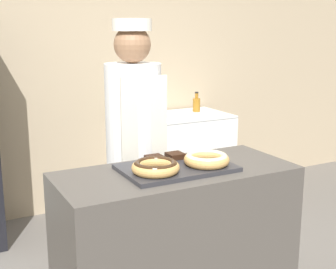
{
  "coord_description": "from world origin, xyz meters",
  "views": [
    {
      "loc": [
        -1.19,
        -2.16,
        1.73
      ],
      "look_at": [
        0.0,
        0.1,
        1.15
      ],
      "focal_mm": 50.0,
      "sensor_mm": 36.0,
      "label": 1
    }
  ],
  "objects": [
    {
      "name": "donut_light_glaze",
      "position": [
        0.16,
        -0.06,
        1.03
      ],
      "size": [
        0.25,
        0.25,
        0.06
      ],
      "color": "tan",
      "rests_on": "serving_tray"
    },
    {
      "name": "bottle_amber",
      "position": [
        1.25,
        1.85,
        0.98
      ],
      "size": [
        0.07,
        0.07,
        0.2
      ],
      "color": "#99661E",
      "rests_on": "chest_freezer"
    },
    {
      "name": "bottle_green",
      "position": [
        0.53,
        1.82,
        0.99
      ],
      "size": [
        0.07,
        0.07,
        0.23
      ],
      "color": "#2D8C38",
      "rests_on": "chest_freezer"
    },
    {
      "name": "serving_tray",
      "position": [
        0.0,
        0.0,
        0.98
      ],
      "size": [
        0.61,
        0.39,
        0.02
      ],
      "color": "#2D2D33",
      "rests_on": "display_counter"
    },
    {
      "name": "donut_chocolate_glaze",
      "position": [
        -0.16,
        -0.06,
        1.03
      ],
      "size": [
        0.25,
        0.25,
        0.06
      ],
      "color": "tan",
      "rests_on": "serving_tray"
    },
    {
      "name": "chest_freezer",
      "position": [
        0.97,
        1.76,
        0.46
      ],
      "size": [
        1.04,
        0.61,
        0.9
      ],
      "color": "white",
      "rests_on": "ground_plane"
    },
    {
      "name": "brownie_back_left",
      "position": [
        -0.07,
        0.14,
        1.01
      ],
      "size": [
        0.09,
        0.09,
        0.03
      ],
      "color": "black",
      "rests_on": "serving_tray"
    },
    {
      "name": "display_counter",
      "position": [
        0.0,
        0.0,
        0.49
      ],
      "size": [
        1.33,
        0.58,
        0.97
      ],
      "color": "#4C4742",
      "rests_on": "ground_plane"
    },
    {
      "name": "wall_back",
      "position": [
        0.0,
        2.13,
        1.35
      ],
      "size": [
        8.0,
        0.06,
        2.7
      ],
      "color": "tan",
      "rests_on": "ground_plane"
    },
    {
      "name": "baker_person",
      "position": [
        -0.0,
        0.57,
        0.96
      ],
      "size": [
        0.36,
        0.36,
        1.79
      ],
      "color": "#4C4C51",
      "rests_on": "ground_plane"
    },
    {
      "name": "brownie_back_right",
      "position": [
        0.07,
        0.14,
        1.01
      ],
      "size": [
        0.09,
        0.09,
        0.03
      ],
      "color": "black",
      "rests_on": "serving_tray"
    }
  ]
}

